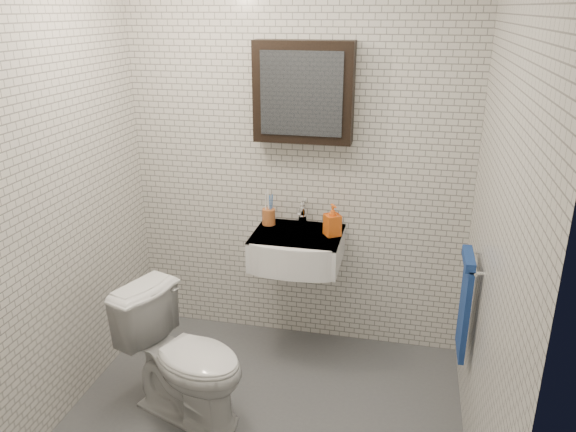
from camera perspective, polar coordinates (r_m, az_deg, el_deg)
The scene contains 9 objects.
ground at distance 3.32m, azimuth -2.91°, elevation -20.48°, with size 2.20×2.00×0.01m, color #505358.
room_shell at distance 2.61m, azimuth -3.48°, elevation 4.59°, with size 2.22×2.02×2.51m.
washbasin at distance 3.51m, azimuth 0.83°, elevation -3.44°, with size 0.55×0.50×0.20m.
faucet at distance 3.63m, azimuth 1.48°, elevation 0.12°, with size 0.06×0.20×0.15m.
mirror_cabinet at distance 3.43m, azimuth 1.58°, elevation 12.44°, with size 0.60×0.15×0.60m.
towel_rail at distance 3.14m, azimuth 17.57°, elevation -8.18°, with size 0.09×0.30×0.58m.
toothbrush_cup at distance 3.64m, azimuth -1.97°, elevation 0.01°, with size 0.11×0.11×0.23m.
soap_bottle at distance 3.46m, azimuth 4.54°, elevation -0.41°, with size 0.09×0.09×0.20m, color orange.
toilet at distance 3.23m, azimuth -10.42°, elevation -13.96°, with size 0.41×0.73×0.74m, color white.
Camera 1 is at (0.70, -2.41, 2.18)m, focal length 35.00 mm.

